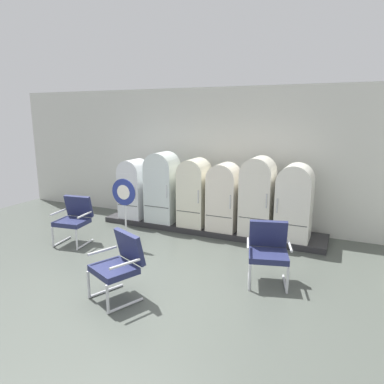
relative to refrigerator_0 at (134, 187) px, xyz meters
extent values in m
cube|color=#484E47|center=(1.90, -2.89, -0.89)|extent=(12.00, 10.00, 0.05)
cube|color=silver|center=(1.90, 0.77, 0.72)|extent=(11.76, 0.12, 3.18)
cube|color=#47443F|center=(1.90, 0.77, 1.96)|extent=(11.76, 0.07, 0.06)
cube|color=#2B2A2D|center=(1.90, 0.14, -0.81)|extent=(5.08, 0.95, 0.12)
cube|color=white|center=(0.00, 0.00, -0.19)|extent=(0.59, 0.59, 1.12)
cylinder|color=white|center=(0.00, 0.00, 0.37)|extent=(0.59, 0.58, 0.59)
cube|color=#383838|center=(0.00, -0.30, -0.39)|extent=(0.54, 0.01, 0.01)
cylinder|color=silver|center=(0.23, -0.31, -0.06)|extent=(0.02, 0.02, 0.28)
cube|color=silver|center=(0.78, 0.00, -0.11)|extent=(0.68, 0.59, 1.28)
cylinder|color=silver|center=(0.78, 0.00, 0.53)|extent=(0.68, 0.58, 0.68)
cube|color=#383838|center=(0.78, -0.30, -0.34)|extent=(0.63, 0.01, 0.01)
cylinder|color=silver|center=(1.06, -0.31, 0.04)|extent=(0.02, 0.02, 0.28)
cube|color=silver|center=(1.58, 0.02, -0.14)|extent=(0.60, 0.64, 1.21)
cylinder|color=silver|center=(1.58, 0.02, 0.46)|extent=(0.60, 0.63, 0.60)
cube|color=#383838|center=(1.58, -0.30, -0.36)|extent=(0.55, 0.01, 0.01)
cylinder|color=silver|center=(1.82, -0.31, 0.00)|extent=(0.02, 0.02, 0.28)
cube|color=silver|center=(2.28, 0.00, -0.18)|extent=(0.62, 0.60, 1.14)
cylinder|color=silver|center=(2.28, 0.00, 0.39)|extent=(0.62, 0.58, 0.62)
cube|color=#383838|center=(2.28, -0.30, -0.38)|extent=(0.57, 0.01, 0.01)
cylinder|color=silver|center=(2.53, -0.31, -0.04)|extent=(0.02, 0.02, 0.28)
cube|color=silver|center=(3.01, 0.02, -0.10)|extent=(0.64, 0.64, 1.30)
cylinder|color=silver|center=(3.01, 0.02, 0.55)|extent=(0.64, 0.62, 0.64)
cube|color=#383838|center=(3.01, -0.30, -0.33)|extent=(0.59, 0.01, 0.01)
cylinder|color=silver|center=(3.27, -0.31, 0.06)|extent=(0.02, 0.02, 0.28)
cube|color=silver|center=(3.76, 0.03, -0.16)|extent=(0.67, 0.66, 1.18)
cylinder|color=silver|center=(3.76, 0.03, 0.43)|extent=(0.67, 0.64, 0.67)
cube|color=#383838|center=(3.76, -0.30, -0.37)|extent=(0.61, 0.01, 0.01)
cylinder|color=silver|center=(3.48, -0.31, -0.02)|extent=(0.02, 0.02, 0.28)
cylinder|color=silver|center=(-0.56, -1.85, -0.85)|extent=(0.11, 0.56, 0.04)
cylinder|color=silver|center=(-0.53, -2.11, -0.65)|extent=(0.04, 0.04, 0.40)
cylinder|color=silver|center=(-0.02, -1.78, -0.85)|extent=(0.11, 0.56, 0.04)
cylinder|color=silver|center=(0.01, -2.04, -0.65)|extent=(0.04, 0.04, 0.40)
cube|color=#22274F|center=(-0.29, -1.82, -0.41)|extent=(0.65, 0.58, 0.09)
cube|color=#22274F|center=(-0.33, -1.55, -0.14)|extent=(0.60, 0.24, 0.45)
cylinder|color=silver|center=(-0.60, -1.86, -0.22)|extent=(0.09, 0.46, 0.04)
cylinder|color=silver|center=(0.02, -1.78, -0.22)|extent=(0.09, 0.46, 0.04)
cylinder|color=silver|center=(3.41, -1.96, -0.85)|extent=(0.19, 0.55, 0.04)
cylinder|color=silver|center=(3.48, -2.21, -0.65)|extent=(0.05, 0.05, 0.40)
cylinder|color=silver|center=(3.94, -1.82, -0.85)|extent=(0.19, 0.55, 0.04)
cylinder|color=silver|center=(4.01, -2.07, -0.65)|extent=(0.05, 0.05, 0.40)
cube|color=#22274F|center=(3.68, -1.89, -0.41)|extent=(0.70, 0.65, 0.09)
cube|color=#22274F|center=(3.61, -1.63, -0.14)|extent=(0.61, 0.31, 0.45)
cylinder|color=silver|center=(3.38, -1.97, -0.22)|extent=(0.16, 0.45, 0.04)
cylinder|color=silver|center=(3.98, -1.81, -0.22)|extent=(0.16, 0.45, 0.04)
cylinder|color=silver|center=(1.56, -3.15, -0.85)|extent=(0.26, 0.53, 0.04)
cylinder|color=silver|center=(1.46, -3.39, -0.65)|extent=(0.05, 0.05, 0.40)
cylinder|color=silver|center=(2.07, -3.37, -0.85)|extent=(0.26, 0.53, 0.04)
cylinder|color=silver|center=(1.96, -3.61, -0.65)|extent=(0.05, 0.05, 0.40)
cube|color=#22274F|center=(1.81, -3.26, -0.41)|extent=(0.74, 0.70, 0.09)
cube|color=#22274F|center=(1.92, -3.01, -0.14)|extent=(0.60, 0.38, 0.45)
cylinder|color=silver|center=(1.53, -3.13, -0.22)|extent=(0.22, 0.43, 0.04)
cylinder|color=silver|center=(2.10, -3.38, -0.22)|extent=(0.22, 0.43, 0.04)
cylinder|color=#2D2D30|center=(0.72, -1.40, -0.85)|extent=(0.32, 0.32, 0.03)
cylinder|color=silver|center=(0.72, -1.40, -0.31)|extent=(0.04, 0.04, 1.06)
cylinder|color=navy|center=(0.72, -1.43, 0.23)|extent=(0.53, 0.02, 0.53)
cylinder|color=white|center=(0.72, -1.44, 0.23)|extent=(0.29, 0.00, 0.29)
camera|label=1|loc=(4.69, -6.94, 1.71)|focal=32.76mm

